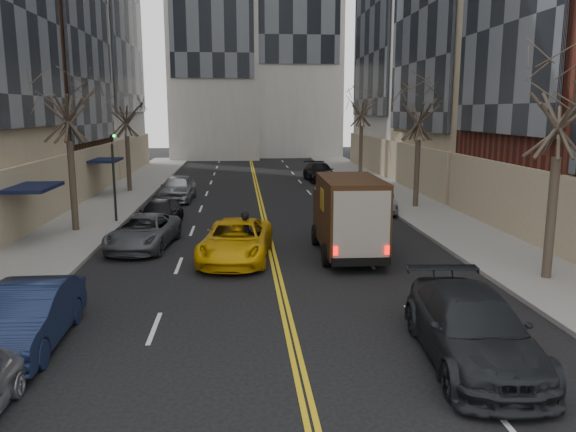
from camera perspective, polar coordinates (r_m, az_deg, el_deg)
name	(u,v)px	position (r m, az deg, el deg)	size (l,w,h in m)	color
sidewalk_left	(107,206)	(34.37, -17.93, 0.97)	(4.00, 66.00, 0.15)	slate
sidewalk_right	(408,202)	(35.00, 12.14, 1.42)	(4.00, 66.00, 0.15)	slate
tree_lf_mid	(66,86)	(27.12, -21.65, 12.14)	(3.20, 3.20, 8.91)	#382D23
tree_lf_far	(125,103)	(39.75, -16.21, 10.94)	(3.20, 3.20, 8.12)	#382D23
tree_rt_near	(563,81)	(19.77, 26.18, 12.20)	(3.20, 3.20, 8.71)	#382D23
tree_rt_mid	(420,99)	(32.60, 13.26, 11.47)	(3.20, 3.20, 8.32)	#382D23
tree_rt_far	(362,96)	(47.11, 7.54, 12.03)	(3.20, 3.20, 9.11)	#382D23
traffic_signal	(113,167)	(28.82, -17.32, 4.74)	(0.29, 0.26, 4.70)	black
ups_truck	(348,216)	(21.70, 6.12, -0.02)	(2.41, 5.69, 3.09)	black
observer_sedan	(472,328)	(13.39, 18.20, -10.78)	(2.64, 5.58, 1.57)	black
taxi	(236,241)	(21.23, -5.29, -2.51)	(2.45, 5.31, 1.48)	#D6A009
pedestrian	(246,235)	(21.40, -4.25, -1.92)	(0.66, 0.43, 1.81)	black
parked_lf_b	(28,317)	(14.88, -24.92, -9.25)	(1.58, 4.53, 1.49)	#101833
parked_lf_c	(143,232)	(23.70, -14.48, -1.58)	(2.22, 4.82, 1.34)	#4B4D52
parked_lf_d	(160,214)	(27.70, -12.88, 0.16)	(1.78, 4.37, 1.27)	black
parked_lf_e	(178,188)	(35.67, -11.13, 2.82)	(1.90, 4.72, 1.61)	#94969A
parked_rt_a	(376,200)	(31.49, 8.97, 1.62)	(1.43, 4.09, 1.35)	#505158
parked_rt_b	(365,191)	(34.17, 7.86, 2.56)	(2.64, 5.72, 1.59)	#A1A4A8
parked_rt_c	(320,172)	(44.86, 3.23, 4.48)	(2.04, 5.01, 1.45)	black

